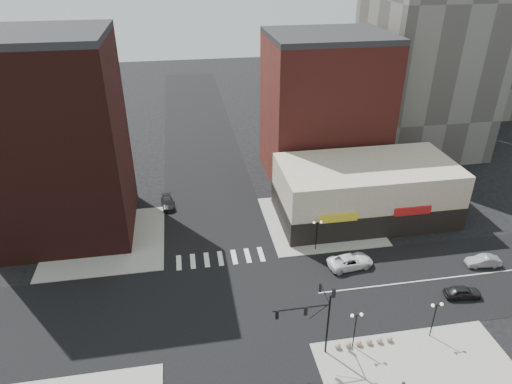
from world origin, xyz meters
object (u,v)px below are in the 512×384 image
object	(u,v)px
street_lamp_se_a	(356,322)
street_lamp_se_b	(436,311)
street_lamp_ne	(317,228)
dark_sedan_north	(168,203)
dark_sedan_east	(463,292)
white_suv	(350,261)
silver_sedan	(483,261)
traffic_signal	(318,312)

from	to	relation	value
street_lamp_se_a	street_lamp_se_b	world-z (taller)	same
street_lamp_se_b	street_lamp_ne	bearing A→B (deg)	113.63
street_lamp_ne	dark_sedan_north	distance (m)	23.38
street_lamp_ne	dark_sedan_east	xyz separation A→B (m)	(13.37, -11.23, -2.62)
street_lamp_se_a	street_lamp_ne	distance (m)	16.03
dark_sedan_north	dark_sedan_east	bearing A→B (deg)	-45.02
street_lamp_se_a	street_lamp_se_b	bearing A→B (deg)	0.00
street_lamp_se_a	dark_sedan_north	size ratio (longest dim) A/B	0.97
street_lamp_ne	street_lamp_se_b	bearing A→B (deg)	-66.37
white_suv	dark_sedan_east	world-z (taller)	white_suv
street_lamp_se_b	silver_sedan	bearing A→B (deg)	38.39
street_lamp_se_a	silver_sedan	xyz separation A→B (m)	(19.93, 9.45, -2.63)
street_lamp_se_a	dark_sedan_north	bearing A→B (deg)	120.12
street_lamp_se_a	dark_sedan_north	distance (m)	34.90
street_lamp_se_b	dark_sedan_north	world-z (taller)	street_lamp_se_b
dark_sedan_north	silver_sedan	bearing A→B (deg)	-35.42
street_lamp_se_a	white_suv	distance (m)	12.92
silver_sedan	white_suv	bearing A→B (deg)	-92.94
dark_sedan_north	street_lamp_se_b	bearing A→B (deg)	-56.27
dark_sedan_east	traffic_signal	bearing A→B (deg)	110.60
street_lamp_se_b	white_suv	distance (m)	12.86
traffic_signal	white_suv	bearing A→B (deg)	56.37
street_lamp_se_b	dark_sedan_north	xyz separation A→B (m)	(-25.46, 30.10, -2.67)
white_suv	traffic_signal	bearing A→B (deg)	139.66
traffic_signal	white_suv	distance (m)	14.81
street_lamp_se_a	traffic_signal	bearing A→B (deg)	177.43
dark_sedan_east	silver_sedan	xyz separation A→B (m)	(5.56, 4.68, -0.01)
street_lamp_ne	dark_sedan_north	xyz separation A→B (m)	(-18.46, 14.10, -2.67)
street_lamp_se_b	dark_sedan_north	size ratio (longest dim) A/B	0.97
traffic_signal	silver_sedan	size ratio (longest dim) A/B	1.93
white_suv	dark_sedan_east	bearing A→B (deg)	-131.84
dark_sedan_east	dark_sedan_north	bearing A→B (deg)	57.86
street_lamp_ne	silver_sedan	xyz separation A→B (m)	(18.93, -6.55, -2.63)
street_lamp_se_a	dark_sedan_north	world-z (taller)	street_lamp_se_a
silver_sedan	dark_sedan_north	distance (m)	42.71
traffic_signal	street_lamp_se_b	bearing A→B (deg)	-0.82
dark_sedan_east	dark_sedan_north	size ratio (longest dim) A/B	0.92
street_lamp_se_a	dark_sedan_east	xyz separation A→B (m)	(14.37, 4.77, -2.62)
street_lamp_se_a	silver_sedan	size ratio (longest dim) A/B	1.03
white_suv	silver_sedan	distance (m)	16.03
street_lamp_ne	white_suv	size ratio (longest dim) A/B	0.75
street_lamp_se_a	white_suv	world-z (taller)	street_lamp_se_a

